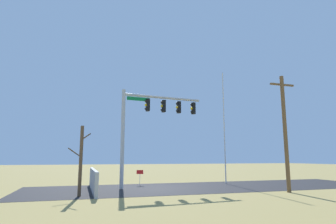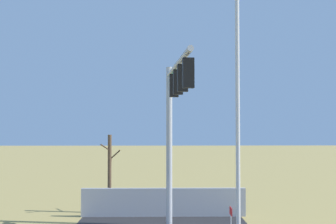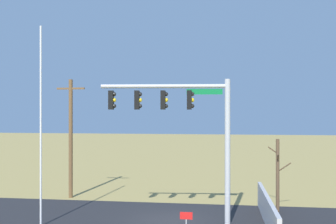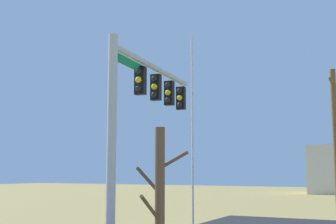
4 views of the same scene
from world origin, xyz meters
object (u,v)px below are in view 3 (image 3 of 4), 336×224
(flagpole, at_px, (41,126))
(open_sign, at_px, (186,219))
(utility_pole, at_px, (71,136))
(bare_tree, at_px, (278,174))
(signal_mast, at_px, (188,120))

(flagpole, relative_size, open_sign, 8.14)
(utility_pole, relative_size, open_sign, 6.41)
(utility_pole, xyz_separation_m, bare_tree, (13.07, -1.95, -1.95))
(utility_pole, bearing_deg, flagpole, -81.15)
(flagpole, distance_m, open_sign, 8.44)
(bare_tree, relative_size, open_sign, 3.38)
(bare_tree, bearing_deg, open_sign, -130.05)
(flagpole, bearing_deg, bare_tree, 20.71)
(utility_pole, distance_m, open_sign, 11.70)
(signal_mast, relative_size, utility_pole, 0.94)
(signal_mast, bearing_deg, bare_tree, 34.00)
(signal_mast, relative_size, bare_tree, 1.77)
(flagpole, relative_size, utility_pole, 1.27)
(signal_mast, bearing_deg, utility_pole, 147.46)
(flagpole, bearing_deg, utility_pole, 98.85)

